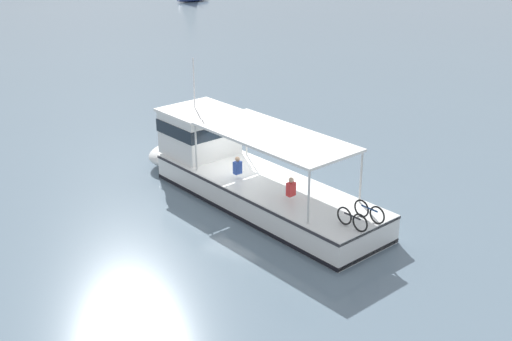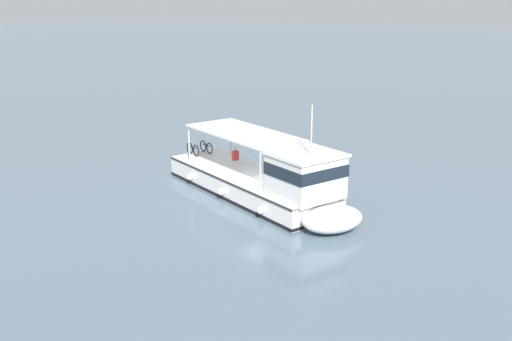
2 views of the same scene
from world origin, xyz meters
name	(u,v)px [view 1 (image 1 of 2)]	position (x,y,z in m)	size (l,w,h in m)	color
ground_plane	(236,191)	(0.00, 0.00, 0.00)	(400.00, 400.00, 0.00)	slate
ferry_main	(240,172)	(-0.22, -0.31, 1.01)	(8.36, 12.77, 5.32)	white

